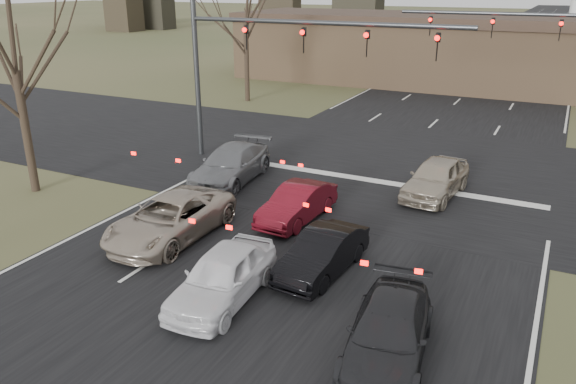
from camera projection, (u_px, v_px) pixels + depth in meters
name	position (u px, v px, depth m)	size (l,w,h in m)	color
ground	(181.00, 359.00, 12.26)	(360.00, 360.00, 0.00)	#3C4625
road_main	(508.00, 55.00, 62.47)	(14.00, 300.00, 0.02)	black
road_cross	(387.00, 167.00, 24.81)	(200.00, 14.00, 0.02)	black
building	(506.00, 53.00, 42.29)	(42.40, 10.40, 5.30)	#8B6A4B
mast_arm_near	(259.00, 49.00, 23.54)	(12.12, 0.24, 8.00)	#383A3D
mast_arm_far	(566.00, 41.00, 27.15)	(11.12, 0.24, 8.00)	#383A3D
tree_left_near	(7.00, 16.00, 19.78)	(5.10, 5.10, 8.50)	black
car_silver_suv	(170.00, 218.00, 17.80)	(2.26, 4.90, 1.36)	#B1A28F
car_white_sedan	(222.00, 276.00, 14.31)	(1.61, 4.00, 1.36)	white
car_black_hatch	(323.00, 253.00, 15.69)	(1.28, 3.66, 1.21)	black
car_charcoal_sedan	(389.00, 333.00, 12.14)	(1.68, 4.13, 1.20)	black
car_grey_ahead	(231.00, 165.00, 22.88)	(1.99, 4.91, 1.42)	slate
car_red_ahead	(297.00, 204.00, 19.16)	(1.29, 3.71, 1.22)	#5C0D17
car_silver_ahead	(436.00, 178.00, 21.33)	(1.69, 4.20, 1.43)	#B1A58F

